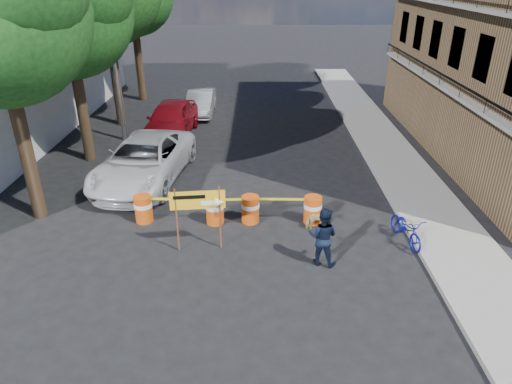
{
  "coord_description": "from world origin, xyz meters",
  "views": [
    {
      "loc": [
        0.38,
        -11.22,
        7.35
      ],
      "look_at": [
        0.34,
        1.14,
        1.3
      ],
      "focal_mm": 32.0,
      "sensor_mm": 36.0,
      "label": 1
    }
  ],
  "objects_px": {
    "suv_white": "(144,161)",
    "barrel_far_left": "(143,208)",
    "detour_sign": "(205,204)",
    "pedestrian": "(323,237)",
    "bicycle": "(408,216)",
    "barrel_far_right": "(313,209)",
    "barrel_mid_left": "(215,210)",
    "dog": "(318,220)",
    "barrel_mid_right": "(250,209)",
    "sedan_red": "(171,119)",
    "sedan_silver": "(201,102)"
  },
  "relations": [
    {
      "from": "barrel_mid_left",
      "to": "pedestrian",
      "type": "distance_m",
      "value": 3.86
    },
    {
      "from": "bicycle",
      "to": "pedestrian",
      "type": "bearing_deg",
      "value": -170.05
    },
    {
      "from": "barrel_far_right",
      "to": "dog",
      "type": "bearing_deg",
      "value": -73.23
    },
    {
      "from": "barrel_far_left",
      "to": "bicycle",
      "type": "relative_size",
      "value": 0.52
    },
    {
      "from": "barrel_mid_left",
      "to": "barrel_far_right",
      "type": "relative_size",
      "value": 1.0
    },
    {
      "from": "suv_white",
      "to": "barrel_far_left",
      "type": "bearing_deg",
      "value": -71.12
    },
    {
      "from": "barrel_mid_left",
      "to": "dog",
      "type": "height_order",
      "value": "barrel_mid_left"
    },
    {
      "from": "barrel_far_left",
      "to": "sedan_red",
      "type": "bearing_deg",
      "value": 93.58
    },
    {
      "from": "barrel_mid_right",
      "to": "pedestrian",
      "type": "bearing_deg",
      "value": -49.01
    },
    {
      "from": "detour_sign",
      "to": "suv_white",
      "type": "xyz_separation_m",
      "value": [
        -2.85,
        4.77,
        -0.64
      ]
    },
    {
      "from": "pedestrian",
      "to": "barrel_far_left",
      "type": "bearing_deg",
      "value": -3.93
    },
    {
      "from": "barrel_far_left",
      "to": "suv_white",
      "type": "xyz_separation_m",
      "value": [
        -0.65,
        3.15,
        0.35
      ]
    },
    {
      "from": "barrel_mid_left",
      "to": "bicycle",
      "type": "bearing_deg",
      "value": -10.93
    },
    {
      "from": "detour_sign",
      "to": "barrel_mid_left",
      "type": "bearing_deg",
      "value": 79.96
    },
    {
      "from": "barrel_far_left",
      "to": "suv_white",
      "type": "height_order",
      "value": "suv_white"
    },
    {
      "from": "barrel_far_left",
      "to": "barrel_mid_right",
      "type": "relative_size",
      "value": 1.0
    },
    {
      "from": "barrel_far_left",
      "to": "barrel_far_right",
      "type": "bearing_deg",
      "value": -0.5
    },
    {
      "from": "detour_sign",
      "to": "dog",
      "type": "height_order",
      "value": "detour_sign"
    },
    {
      "from": "barrel_far_right",
      "to": "suv_white",
      "type": "xyz_separation_m",
      "value": [
        -6.07,
        3.2,
        0.35
      ]
    },
    {
      "from": "bicycle",
      "to": "suv_white",
      "type": "bearing_deg",
      "value": 140.57
    },
    {
      "from": "detour_sign",
      "to": "suv_white",
      "type": "relative_size",
      "value": 0.33
    },
    {
      "from": "dog",
      "to": "barrel_far_right",
      "type": "bearing_deg",
      "value": -2.56
    },
    {
      "from": "barrel_far_left",
      "to": "dog",
      "type": "xyz_separation_m",
      "value": [
        5.54,
        -0.44,
        -0.16
      ]
    },
    {
      "from": "detour_sign",
      "to": "pedestrian",
      "type": "height_order",
      "value": "detour_sign"
    },
    {
      "from": "dog",
      "to": "barrel_mid_right",
      "type": "bearing_deg",
      "value": 59.29
    },
    {
      "from": "bicycle",
      "to": "suv_white",
      "type": "relative_size",
      "value": 0.29
    },
    {
      "from": "barrel_mid_right",
      "to": "sedan_silver",
      "type": "height_order",
      "value": "sedan_silver"
    },
    {
      "from": "barrel_mid_left",
      "to": "bicycle",
      "type": "height_order",
      "value": "bicycle"
    },
    {
      "from": "suv_white",
      "to": "sedan_red",
      "type": "height_order",
      "value": "sedan_red"
    },
    {
      "from": "detour_sign",
      "to": "sedan_silver",
      "type": "distance_m",
      "value": 13.99
    },
    {
      "from": "bicycle",
      "to": "suv_white",
      "type": "height_order",
      "value": "bicycle"
    },
    {
      "from": "barrel_far_left",
      "to": "dog",
      "type": "relative_size",
      "value": 1.23
    },
    {
      "from": "barrel_far_left",
      "to": "barrel_mid_right",
      "type": "distance_m",
      "value": 3.43
    },
    {
      "from": "dog",
      "to": "sedan_red",
      "type": "xyz_separation_m",
      "value": [
        -6.07,
        8.87,
        0.53
      ]
    },
    {
      "from": "sedan_silver",
      "to": "barrel_far_left",
      "type": "bearing_deg",
      "value": -92.09
    },
    {
      "from": "barrel_mid_left",
      "to": "dog",
      "type": "xyz_separation_m",
      "value": [
        3.24,
        -0.35,
        -0.16
      ]
    },
    {
      "from": "barrel_far_left",
      "to": "barrel_mid_left",
      "type": "relative_size",
      "value": 1.0
    },
    {
      "from": "pedestrian",
      "to": "barrel_mid_right",
      "type": "bearing_deg",
      "value": -29.81
    },
    {
      "from": "sedan_red",
      "to": "bicycle",
      "type": "bearing_deg",
      "value": -43.8
    },
    {
      "from": "detour_sign",
      "to": "sedan_red",
      "type": "xyz_separation_m",
      "value": [
        -2.73,
        10.04,
        -0.62
      ]
    },
    {
      "from": "detour_sign",
      "to": "sedan_red",
      "type": "bearing_deg",
      "value": 98.84
    },
    {
      "from": "pedestrian",
      "to": "bicycle",
      "type": "distance_m",
      "value": 2.87
    },
    {
      "from": "pedestrian",
      "to": "suv_white",
      "type": "bearing_deg",
      "value": -22.81
    },
    {
      "from": "detour_sign",
      "to": "bicycle",
      "type": "relative_size",
      "value": 1.16
    },
    {
      "from": "barrel_far_right",
      "to": "dog",
      "type": "height_order",
      "value": "barrel_far_right"
    },
    {
      "from": "pedestrian",
      "to": "bicycle",
      "type": "height_order",
      "value": "bicycle"
    },
    {
      "from": "detour_sign",
      "to": "sedan_silver",
      "type": "bearing_deg",
      "value": 90.76
    },
    {
      "from": "barrel_far_left",
      "to": "barrel_mid_right",
      "type": "xyz_separation_m",
      "value": [
        3.43,
        -0.02,
        0.0
      ]
    },
    {
      "from": "barrel_mid_right",
      "to": "sedan_red",
      "type": "relative_size",
      "value": 0.18
    },
    {
      "from": "barrel_far_right",
      "to": "bicycle",
      "type": "height_order",
      "value": "bicycle"
    }
  ]
}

